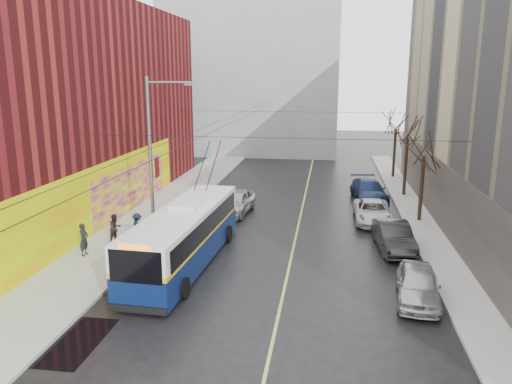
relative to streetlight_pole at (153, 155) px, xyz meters
The scene contains 22 objects.
ground 12.70m from the streetlight_pole, 58.46° to the right, with size 140.00×140.00×0.00m, color black.
sidewalk_left 5.50m from the streetlight_pole, 132.95° to the left, with size 4.00×60.00×0.15m, color gray.
sidewalk_right 16.00m from the streetlight_pole, ahead, with size 2.00×60.00×0.15m, color gray.
lane_line 9.89m from the streetlight_pole, 27.64° to the left, with size 0.12×50.00×0.01m, color #BFB74C.
building_left 10.84m from the streetlight_pole, 157.92° to the left, with size 12.11×36.00×14.00m.
building_far 35.24m from the streetlight_pole, 89.77° to the left, with size 20.50×12.10×18.00m.
streetlight_pole is the anchor object (origin of this frame).
catenary_wires 6.14m from the streetlight_pole, 52.95° to the left, with size 18.00×60.00×0.22m.
tree_near 16.28m from the streetlight_pole, 21.62° to the left, with size 3.20×3.20×6.40m.
tree_mid 19.96m from the streetlight_pole, 40.65° to the left, with size 3.20×3.20×6.68m.
tree_far 25.09m from the streetlight_pole, 52.88° to the left, with size 3.20×3.20×6.57m.
puddle 11.86m from the streetlight_pole, 87.75° to the right, with size 2.57×3.50×0.01m, color black.
pigeons_flying 4.22m from the streetlight_pole, ahead, with size 2.26×3.45×1.83m.
trolleybus 5.29m from the streetlight_pole, 50.97° to the right, with size 3.09×11.49×5.39m.
parked_car_a 14.91m from the streetlight_pole, 23.50° to the right, with size 1.67×4.16×1.42m, color #B3B4B8.
parked_car_b 13.54m from the streetlight_pole, ahead, with size 1.59×4.55×1.50m, color black.
parked_car_c 14.06m from the streetlight_pole, 24.63° to the left, with size 2.23×4.84×1.35m, color silver.
parked_car_d 17.16m from the streetlight_pole, 42.09° to the left, with size 2.16×5.31×1.54m, color #16274E.
following_car 8.18m from the streetlight_pole, 62.50° to the left, with size 1.88×4.67×1.59m, color #A5A5A9.
pedestrian_a 5.63m from the streetlight_pole, 131.60° to the right, with size 0.61×0.40×1.67m, color black.
pedestrian_b 4.47m from the streetlight_pole, 153.26° to the right, with size 0.78×0.61×1.61m, color black.
pedestrian_c 4.07m from the streetlight_pole, 159.03° to the right, with size 0.99×0.57×1.53m, color black.
Camera 1 is at (3.23, -15.45, 9.05)m, focal length 35.00 mm.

